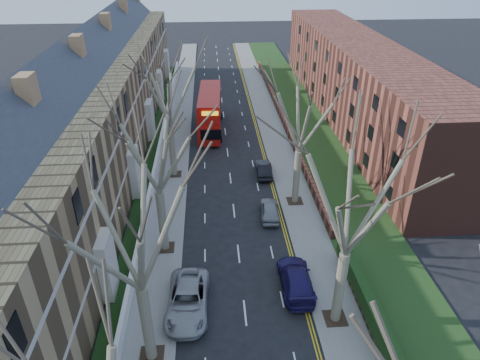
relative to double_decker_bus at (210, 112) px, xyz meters
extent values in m
cube|color=slate|center=(-4.17, -0.65, -2.30)|extent=(3.00, 102.00, 0.12)
cube|color=slate|center=(7.83, -0.65, -2.30)|extent=(3.00, 102.00, 0.12)
cube|color=olive|center=(-11.97, -8.65, 2.64)|extent=(9.00, 78.00, 10.00)
cube|color=#2B2C34|center=(-11.97, -8.65, 8.64)|extent=(4.67, 78.00, 4.67)
cube|color=beige|center=(-7.52, -8.65, 1.14)|extent=(0.12, 78.00, 0.35)
cube|color=beige|center=(-7.52, -8.65, 4.64)|extent=(0.12, 78.00, 0.35)
cube|color=brown|center=(19.33, 3.35, 2.64)|extent=(8.00, 54.00, 10.00)
cube|color=brown|center=(9.53, 3.35, -1.79)|extent=(0.35, 54.00, 0.90)
cube|color=white|center=(-5.82, -8.65, -1.74)|extent=(0.30, 78.00, 1.00)
cube|color=#1F3C15|center=(12.33, -0.65, -2.21)|extent=(6.00, 102.00, 0.06)
cylinder|color=#665F49|center=(-3.87, -33.65, 0.38)|extent=(0.64, 0.64, 5.25)
cube|color=#2D2116|center=(-3.87, -33.65, -2.23)|extent=(1.40, 1.40, 0.05)
cylinder|color=#665F49|center=(-3.87, -23.65, 0.29)|extent=(0.64, 0.64, 5.07)
cube|color=#2D2116|center=(-3.87, -23.65, -2.23)|extent=(1.40, 1.40, 0.05)
cylinder|color=#665F49|center=(-3.87, -11.65, 0.38)|extent=(0.60, 0.60, 5.25)
cube|color=#2D2116|center=(-3.87, -11.65, -2.23)|extent=(1.40, 1.40, 0.05)
cylinder|color=#665F49|center=(7.53, -31.65, 0.38)|extent=(0.64, 0.64, 5.25)
cube|color=#2D2116|center=(7.53, -31.65, -2.23)|extent=(1.40, 1.40, 0.05)
cylinder|color=#665F49|center=(7.53, -17.65, 0.29)|extent=(0.60, 0.60, 5.07)
cube|color=#2D2116|center=(7.53, -17.65, -2.23)|extent=(1.40, 1.40, 0.05)
cube|color=#A2110B|center=(0.00, 0.00, -0.86)|extent=(3.09, 11.61, 2.30)
cube|color=#A2110B|center=(0.00, 0.00, 1.33)|extent=(3.06, 11.03, 2.09)
cube|color=black|center=(0.00, 0.00, -0.39)|extent=(3.07, 10.69, 0.94)
cube|color=black|center=(0.00, 0.00, 1.44)|extent=(3.06, 10.46, 0.94)
imported|color=#98989D|center=(-1.87, -30.08, -1.56)|extent=(2.94, 5.91, 1.61)
imported|color=#1D164E|center=(5.53, -28.59, -1.60)|extent=(2.23, 5.30, 1.53)
imported|color=gray|center=(4.90, -19.77, -1.68)|extent=(1.92, 4.14, 1.37)
imported|color=black|center=(5.30, -12.21, -1.69)|extent=(1.56, 4.16, 1.36)
camera|label=1|loc=(0.05, -50.53, 18.97)|focal=32.00mm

